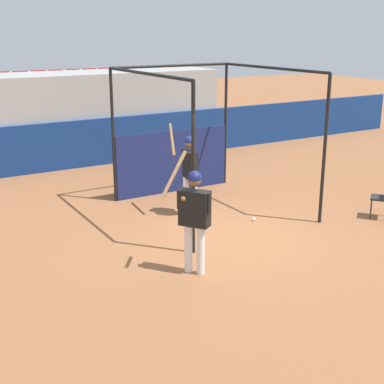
# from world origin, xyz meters

# --- Properties ---
(ground_plane) EXTENTS (60.00, 60.00, 0.00)m
(ground_plane) POSITION_xyz_m (0.00, 0.00, 0.00)
(ground_plane) COLOR #935B38
(outfield_wall) EXTENTS (24.00, 0.12, 1.37)m
(outfield_wall) POSITION_xyz_m (0.00, 6.79, 0.69)
(outfield_wall) COLOR navy
(outfield_wall) RESTS_ON ground
(bleacher_section) EXTENTS (8.15, 2.40, 2.65)m
(bleacher_section) POSITION_xyz_m (0.00, 8.05, 1.32)
(bleacher_section) COLOR #9E9E99
(bleacher_section) RESTS_ON ground
(batting_cage) EXTENTS (3.14, 3.59, 3.08)m
(batting_cage) POSITION_xyz_m (0.45, 2.62, 1.34)
(batting_cage) COLOR black
(batting_cage) RESTS_ON ground
(player_batter) EXTENTS (0.59, 0.95, 1.91)m
(player_batter) POSITION_xyz_m (-0.08, 1.58, 1.05)
(player_batter) COLOR white
(player_batter) RESTS_ON ground
(player_waiting) EXTENTS (0.70, 0.66, 2.00)m
(player_waiting) POSITION_xyz_m (-1.50, -0.97, 1.05)
(player_waiting) COLOR white
(player_waiting) RESTS_ON ground
(baseball) EXTENTS (0.07, 0.07, 0.07)m
(baseball) POSITION_xyz_m (0.86, 0.52, 0.04)
(baseball) COLOR white
(baseball) RESTS_ON ground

